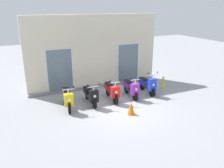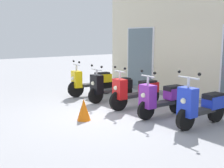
% 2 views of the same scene
% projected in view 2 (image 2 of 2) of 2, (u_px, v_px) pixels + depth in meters
% --- Properties ---
extents(ground_plane, '(40.00, 40.00, 0.00)m').
position_uv_depth(ground_plane, '(107.00, 114.00, 7.13)').
color(ground_plane, '#939399').
extents(storefront_facade, '(7.35, 0.50, 3.92)m').
position_uv_depth(storefront_facade, '(187.00, 39.00, 8.73)').
color(storefront_facade, beige).
rests_on(storefront_facade, ground_plane).
extents(scooter_yellow, '(0.59, 1.65, 1.20)m').
position_uv_depth(scooter_yellow, '(91.00, 81.00, 9.27)').
color(scooter_yellow, black).
rests_on(scooter_yellow, ground_plane).
extents(scooter_black, '(0.59, 1.61, 1.14)m').
position_uv_depth(scooter_black, '(111.00, 86.00, 8.45)').
color(scooter_black, black).
rests_on(scooter_black, ground_plane).
extents(scooter_red, '(0.53, 1.66, 1.19)m').
position_uv_depth(scooter_red, '(135.00, 91.00, 7.63)').
color(scooter_red, black).
rests_on(scooter_red, ground_plane).
extents(scooter_purple, '(0.52, 1.51, 1.18)m').
position_uv_depth(scooter_purple, '(162.00, 98.00, 6.80)').
color(scooter_purple, black).
rests_on(scooter_purple, ground_plane).
extents(scooter_blue, '(0.59, 1.53, 1.26)m').
position_uv_depth(scooter_blue, '(201.00, 106.00, 6.06)').
color(scooter_blue, black).
rests_on(scooter_blue, ground_plane).
extents(traffic_cone, '(0.32, 0.32, 0.52)m').
position_uv_depth(traffic_cone, '(84.00, 110.00, 6.52)').
color(traffic_cone, orange).
rests_on(traffic_cone, ground_plane).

